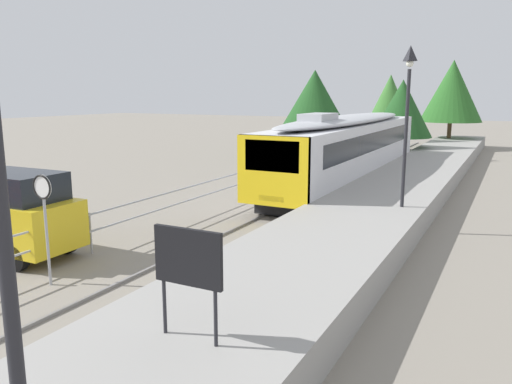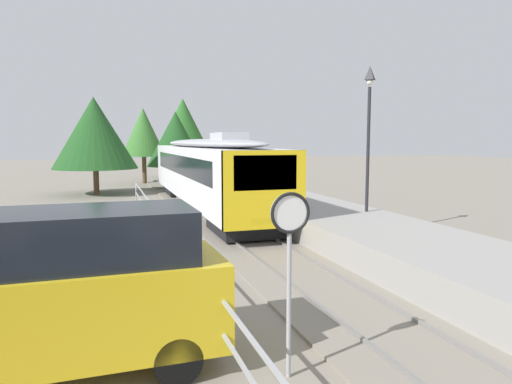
{
  "view_description": "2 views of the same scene",
  "coord_description": "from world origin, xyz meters",
  "px_view_note": "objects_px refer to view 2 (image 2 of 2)",
  "views": [
    {
      "loc": [
        7.7,
        1.4,
        4.69
      ],
      "look_at": [
        0.4,
        15.55,
        1.6
      ],
      "focal_mm": 35.39,
      "sensor_mm": 36.0,
      "label": 1
    },
    {
      "loc": [
        -4.88,
        3.45,
        3.53
      ],
      "look_at": [
        0.0,
        18.55,
        1.8
      ],
      "focal_mm": 32.82,
      "sensor_mm": 36.0,
      "label": 2
    }
  ],
  "objects_px": {
    "commuter_train": "(206,169)",
    "parked_van_yellow": "(65,291)",
    "speed_limit_sign": "(290,238)",
    "platform_lamp_mid_platform": "(369,111)"
  },
  "relations": [
    {
      "from": "commuter_train",
      "to": "parked_van_yellow",
      "type": "height_order",
      "value": "commuter_train"
    },
    {
      "from": "speed_limit_sign",
      "to": "parked_van_yellow",
      "type": "xyz_separation_m",
      "value": [
        -3.16,
        1.16,
        -0.83
      ]
    },
    {
      "from": "commuter_train",
      "to": "speed_limit_sign",
      "type": "bearing_deg",
      "value": -97.85
    },
    {
      "from": "platform_lamp_mid_platform",
      "to": "parked_van_yellow",
      "type": "height_order",
      "value": "platform_lamp_mid_platform"
    },
    {
      "from": "speed_limit_sign",
      "to": "parked_van_yellow",
      "type": "bearing_deg",
      "value": 159.84
    },
    {
      "from": "commuter_train",
      "to": "platform_lamp_mid_platform",
      "type": "relative_size",
      "value": 3.49
    },
    {
      "from": "speed_limit_sign",
      "to": "parked_van_yellow",
      "type": "distance_m",
      "value": 3.47
    },
    {
      "from": "commuter_train",
      "to": "speed_limit_sign",
      "type": "relative_size",
      "value": 6.65
    },
    {
      "from": "speed_limit_sign",
      "to": "parked_van_yellow",
      "type": "height_order",
      "value": "speed_limit_sign"
    },
    {
      "from": "platform_lamp_mid_platform",
      "to": "speed_limit_sign",
      "type": "bearing_deg",
      "value": -126.8
    }
  ]
}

